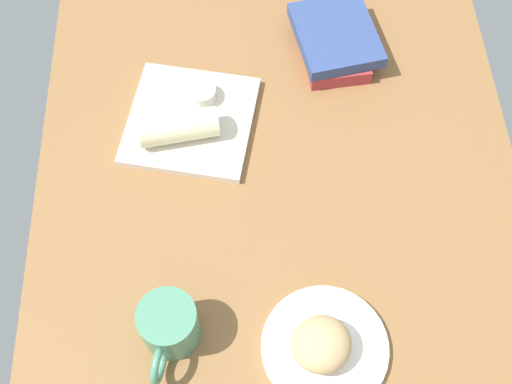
{
  "coord_description": "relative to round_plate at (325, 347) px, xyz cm",
  "views": [
    {
      "loc": [
        -55.81,
        6.82,
        109.49
      ],
      "look_at": [
        -1.31,
        4.37,
        7.0
      ],
      "focal_mm": 45.6,
      "sensor_mm": 36.0,
      "label": 1
    }
  ],
  "objects": [
    {
      "name": "book_stack",
      "position": [
        61.74,
        -7.64,
        2.52
      ],
      "size": [
        21.25,
        18.74,
        5.99
      ],
      "color": "#A53338",
      "rests_on": "dining_table"
    },
    {
      "name": "coffee_mug",
      "position": [
        3.4,
        24.86,
        4.12
      ],
      "size": [
        14.32,
        9.46,
        9.43
      ],
      "color": "#4C8C6B",
      "rests_on": "dining_table"
    },
    {
      "name": "round_plate",
      "position": [
        0.0,
        0.0,
        0.0
      ],
      "size": [
        20.72,
        20.72,
        1.4
      ],
      "primitive_type": "cylinder",
      "color": "white",
      "rests_on": "dining_table"
    },
    {
      "name": "dining_table",
      "position": [
        29.15,
        5.53,
        -2.7
      ],
      "size": [
        110.0,
        90.0,
        4.0
      ],
      "primitive_type": "cube",
      "color": "olive",
      "rests_on": "ground"
    },
    {
      "name": "sauce_cup",
      "position": [
        50.03,
        19.52,
        2.37
      ],
      "size": [
        5.6,
        5.6,
        2.75
      ],
      "color": "silver",
      "rests_on": "square_plate"
    },
    {
      "name": "square_plate",
      "position": [
        45.25,
        21.85,
        0.1
      ],
      "size": [
        28.13,
        28.13,
        1.6
      ],
      "primitive_type": "cube",
      "rotation": [
        0.0,
        0.0,
        -0.21
      ],
      "color": "silver",
      "rests_on": "dining_table"
    },
    {
      "name": "breakfast_wrap",
      "position": [
        41.42,
        23.72,
        3.74
      ],
      "size": [
        7.83,
        15.46,
        5.68
      ],
      "primitive_type": "cylinder",
      "rotation": [
        1.57,
        0.0,
        0.15
      ],
      "color": "beige",
      "rests_on": "square_plate"
    },
    {
      "name": "scone_pastry",
      "position": [
        -0.39,
        0.86,
        3.67
      ],
      "size": [
        13.03,
        13.14,
        5.93
      ],
      "primitive_type": "ellipsoid",
      "rotation": [
        0.0,
        0.0,
        2.15
      ],
      "color": "tan",
      "rests_on": "round_plate"
    }
  ]
}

